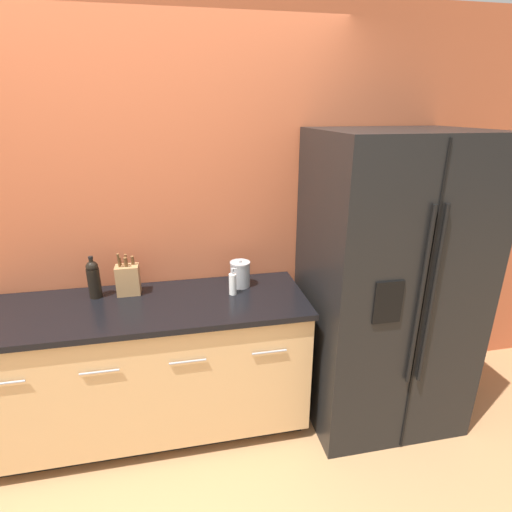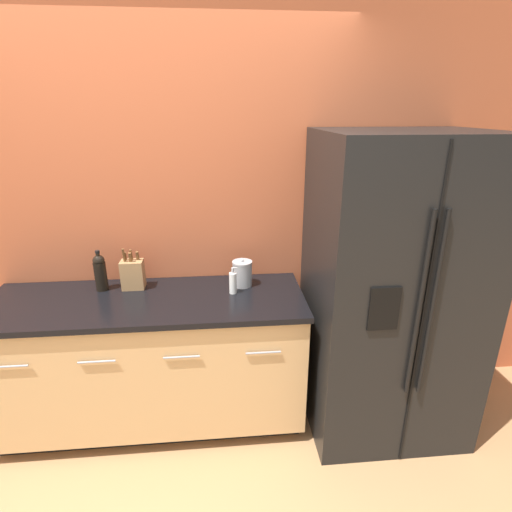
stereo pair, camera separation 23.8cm
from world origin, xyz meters
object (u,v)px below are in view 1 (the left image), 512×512
(steel_canister, at_px, (240,274))
(soap_dispenser, at_px, (233,284))
(refrigerator, at_px, (385,284))
(knife_block, at_px, (128,279))
(wine_bottle, at_px, (94,278))

(steel_canister, bearing_deg, soap_dispenser, -120.55)
(refrigerator, height_order, steel_canister, refrigerator)
(knife_block, height_order, wine_bottle, knife_block)
(knife_block, relative_size, wine_bottle, 1.05)
(soap_dispenser, bearing_deg, knife_block, 167.90)
(refrigerator, height_order, knife_block, refrigerator)
(steel_canister, bearing_deg, refrigerator, -14.10)
(knife_block, height_order, soap_dispenser, knife_block)
(soap_dispenser, bearing_deg, refrigerator, -6.80)
(wine_bottle, bearing_deg, soap_dispenser, -8.79)
(refrigerator, xyz_separation_m, knife_block, (-1.59, 0.25, 0.07))
(knife_block, bearing_deg, steel_canister, -1.98)
(wine_bottle, xyz_separation_m, steel_canister, (0.89, -0.02, -0.04))
(refrigerator, bearing_deg, steel_canister, 165.90)
(knife_block, xyz_separation_m, steel_canister, (0.69, -0.02, -0.01))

